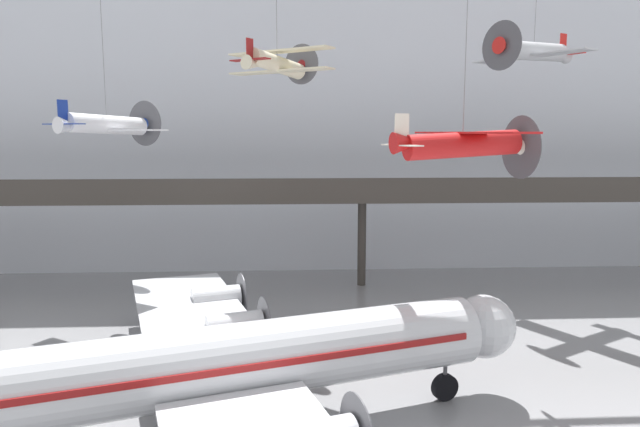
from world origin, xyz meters
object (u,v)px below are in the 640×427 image
object	(u,v)px
suspended_plane_white_twin	(107,125)
suspended_plane_silver_racer	(534,52)
suspended_plane_cream_biplane	(277,63)
suspended_plane_red_highwing	(462,143)
airliner_silver_main	(200,368)

from	to	relation	value
suspended_plane_white_twin	suspended_plane_silver_racer	distance (m)	30.47
suspended_plane_silver_racer	suspended_plane_cream_biplane	bearing A→B (deg)	-6.49
suspended_plane_silver_racer	suspended_plane_white_twin	bearing A→B (deg)	-23.25
suspended_plane_white_twin	suspended_plane_red_highwing	world-z (taller)	suspended_plane_white_twin
airliner_silver_main	suspended_plane_white_twin	distance (m)	20.83
suspended_plane_cream_biplane	suspended_plane_silver_racer	xyz separation A→B (m)	(18.50, 8.12, 1.87)
suspended_plane_silver_racer	suspended_plane_red_highwing	bearing A→B (deg)	26.43
suspended_plane_white_twin	airliner_silver_main	bearing A→B (deg)	-120.46
suspended_plane_white_twin	suspended_plane_cream_biplane	size ratio (longest dim) A/B	1.50
airliner_silver_main	suspended_plane_white_twin	world-z (taller)	suspended_plane_white_twin
airliner_silver_main	suspended_plane_silver_racer	size ratio (longest dim) A/B	3.83
airliner_silver_main	suspended_plane_silver_racer	xyz separation A→B (m)	(21.48, 20.01, 15.17)
suspended_plane_cream_biplane	suspended_plane_silver_racer	distance (m)	20.29
suspended_plane_white_twin	suspended_plane_cream_biplane	world-z (taller)	suspended_plane_cream_biplane
suspended_plane_silver_racer	suspended_plane_red_highwing	distance (m)	18.14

